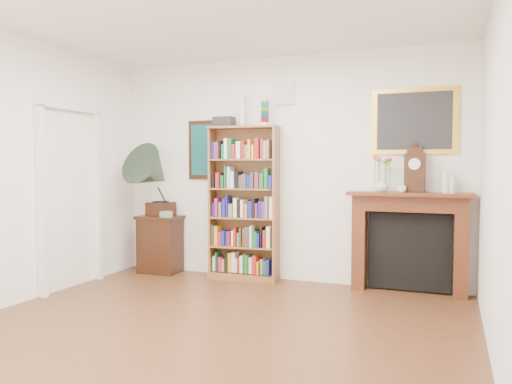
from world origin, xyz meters
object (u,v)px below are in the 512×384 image
mantel_clock (415,171)px  flower_vase (382,185)px  side_cabinet (160,244)px  cd_stack (166,214)px  teacup (402,189)px  bookshelf (244,194)px  bottle_right (452,184)px  bottle_left (445,182)px  fireplace (409,234)px  gramophone (154,175)px

mantel_clock → flower_vase: (-0.35, -0.02, -0.17)m
side_cabinet → cd_stack: (0.18, -0.14, 0.42)m
cd_stack → teacup: 2.98m
cd_stack → bookshelf: bearing=10.3°
mantel_clock → teacup: mantel_clock is taller
flower_vase → teacup: flower_vase is taller
mantel_clock → bottle_right: (0.39, -0.03, -0.14)m
bottle_left → bookshelf: bearing=-179.4°
teacup → bottle_left: (0.45, 0.07, 0.08)m
fireplace → bottle_left: bearing=-8.2°
bottle_left → bottle_right: 0.07m
bookshelf → flower_vase: bearing=-4.8°
bookshelf → mantel_clock: 2.08m
flower_vase → bottle_left: bearing=-0.7°
flower_vase → bottle_right: size_ratio=0.76×
bookshelf → flower_vase: (1.70, 0.03, 0.14)m
bookshelf → fireplace: bearing=-3.6°
mantel_clock → gramophone: bearing=-172.7°
side_cabinet → teacup: size_ratio=8.13×
cd_stack → gramophone: bearing=-178.9°
teacup → bottle_right: bottle_right is taller
gramophone → flower_vase: (2.90, 0.22, -0.09)m
side_cabinet → mantel_clock: size_ratio=1.52×
bottle_right → cd_stack: bearing=-176.5°
fireplace → gramophone: (-3.20, -0.27, 0.64)m
cd_stack → bottle_left: (3.40, 0.21, 0.46)m
mantel_clock → cd_stack: bearing=-172.5°
flower_vase → bottle_right: bottle_right is taller
cd_stack → bottle_right: (3.47, 0.21, 0.44)m
fireplace → bottle_left: (0.38, -0.06, 0.59)m
bookshelf → fireplace: 2.04m
mantel_clock → bottle_left: 0.35m
side_cabinet → fireplace: (3.20, 0.12, 0.29)m
teacup → bottle_right: (0.52, 0.07, 0.06)m
flower_vase → teacup: 0.24m
bottle_left → side_cabinet: bearing=-178.9°
side_cabinet → mantel_clock: bearing=1.2°
fireplace → bottle_left: 0.70m
gramophone → bottle_left: bearing=14.0°
fireplace → mantel_clock: mantel_clock is taller
bookshelf → gramophone: (-1.20, -0.19, 0.23)m
fireplace → flower_vase: size_ratio=8.88×
bookshelf → teacup: bookshelf is taller
side_cabinet → bottle_left: (3.58, 0.07, 0.88)m
bookshelf → gramophone: bookshelf is taller
bookshelf → cd_stack: (-1.02, -0.19, -0.27)m
bookshelf → fireplace: size_ratio=1.64×
gramophone → fireplace: bearing=15.4°
bookshelf → bottle_left: (2.38, 0.02, 0.19)m
side_cabinet → gramophone: bearing=-89.4°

